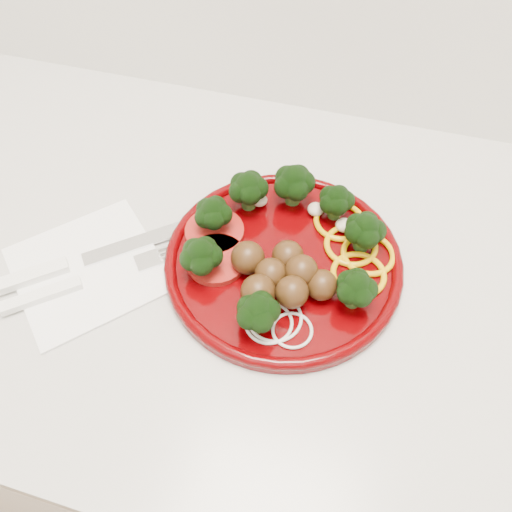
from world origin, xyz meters
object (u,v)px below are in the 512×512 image
(napkin, at_px, (88,269))
(plate, at_px, (284,254))
(knife, at_px, (62,266))
(fork, at_px, (64,288))

(napkin, bearing_deg, plate, 18.13)
(knife, bearing_deg, plate, -22.43)
(napkin, relative_size, knife, 0.82)
(napkin, distance_m, fork, 0.04)
(napkin, xyz_separation_m, knife, (-0.03, -0.01, 0.01))
(plate, height_order, fork, plate)
(plate, bearing_deg, knife, -161.90)
(fork, bearing_deg, plate, -15.52)
(plate, bearing_deg, fork, -154.99)
(fork, bearing_deg, knife, 83.00)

